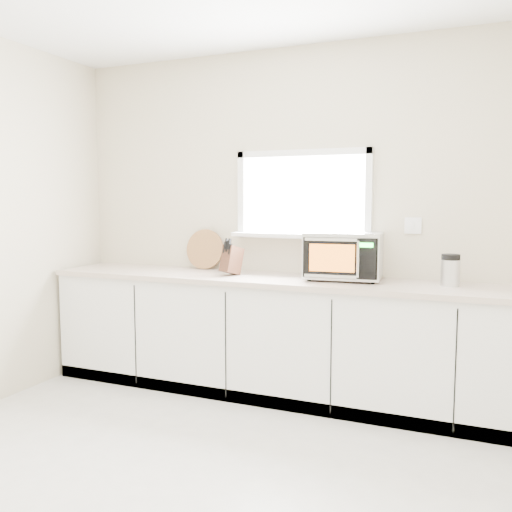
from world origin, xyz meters
The scene contains 7 objects.
back_wall centered at (0.00, 2.00, 1.36)m, with size 4.00×0.17×2.70m.
cabinets centered at (0.00, 1.70, 0.44)m, with size 3.92×0.60×0.88m, color white.
countertop centered at (0.00, 1.69, 0.90)m, with size 3.92×0.64×0.04m, color beige.
microwave centered at (0.39, 1.79, 1.10)m, with size 0.58×0.47×0.35m.
knife_block centered at (-0.48, 1.68, 1.04)m, with size 0.15×0.22×0.29m.
cutting_board centered at (-0.85, 1.94, 1.09)m, with size 0.34×0.34×0.02m, color #965E3A.
coffee_grinder centered at (1.13, 1.76, 1.03)m, with size 0.15×0.15×0.22m.
Camera 1 is at (1.31, -2.13, 1.50)m, focal length 38.00 mm.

